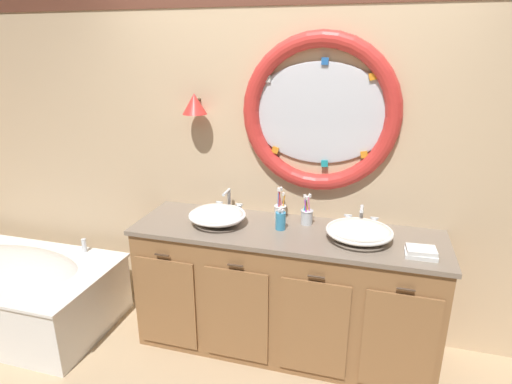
% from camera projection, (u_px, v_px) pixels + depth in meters
% --- Properties ---
extents(ground_plane, '(14.00, 14.00, 0.00)m').
position_uv_depth(ground_plane, '(262.00, 366.00, 2.84)').
color(ground_plane, tan).
extents(back_wall_assembly, '(6.40, 0.26, 2.60)m').
position_uv_depth(back_wall_assembly, '(287.00, 153.00, 2.94)').
color(back_wall_assembly, '#D6B78E').
rests_on(back_wall_assembly, ground_plane).
extents(vanity_counter, '(2.03, 0.62, 0.90)m').
position_uv_depth(vanity_counter, '(284.00, 290.00, 2.91)').
color(vanity_counter, olive).
rests_on(vanity_counter, ground_plane).
extents(bathtub, '(1.57, 0.87, 0.59)m').
position_uv_depth(bathtub, '(10.00, 287.00, 3.23)').
color(bathtub, white).
rests_on(bathtub, ground_plane).
extents(sink_basin_left, '(0.39, 0.39, 0.13)m').
position_uv_depth(sink_basin_left, '(217.00, 215.00, 2.84)').
color(sink_basin_left, white).
rests_on(sink_basin_left, vanity_counter).
extents(sink_basin_right, '(0.41, 0.41, 0.12)m').
position_uv_depth(sink_basin_right, '(359.00, 231.00, 2.60)').
color(sink_basin_right, white).
rests_on(sink_basin_right, vanity_counter).
extents(faucet_set_left, '(0.20, 0.14, 0.18)m').
position_uv_depth(faucet_set_left, '(229.00, 203.00, 3.05)').
color(faucet_set_left, silver).
rests_on(faucet_set_left, vanity_counter).
extents(faucet_set_right, '(0.22, 0.12, 0.15)m').
position_uv_depth(faucet_set_right, '(361.00, 218.00, 2.82)').
color(faucet_set_right, silver).
rests_on(faucet_set_right, vanity_counter).
extents(toothbrush_holder_left, '(0.09, 0.09, 0.22)m').
position_uv_depth(toothbrush_holder_left, '(280.00, 210.00, 2.95)').
color(toothbrush_holder_left, white).
rests_on(toothbrush_holder_left, vanity_counter).
extents(toothbrush_holder_right, '(0.09, 0.09, 0.22)m').
position_uv_depth(toothbrush_holder_right, '(307.00, 216.00, 2.85)').
color(toothbrush_holder_right, silver).
rests_on(toothbrush_holder_right, vanity_counter).
extents(soap_dispenser, '(0.07, 0.07, 0.15)m').
position_uv_depth(soap_dispenser, '(281.00, 220.00, 2.77)').
color(soap_dispenser, '#388EBC').
rests_on(soap_dispenser, vanity_counter).
extents(folded_hand_towel, '(0.18, 0.13, 0.05)m').
position_uv_depth(folded_hand_towel, '(421.00, 252.00, 2.42)').
color(folded_hand_towel, white).
rests_on(folded_hand_towel, vanity_counter).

